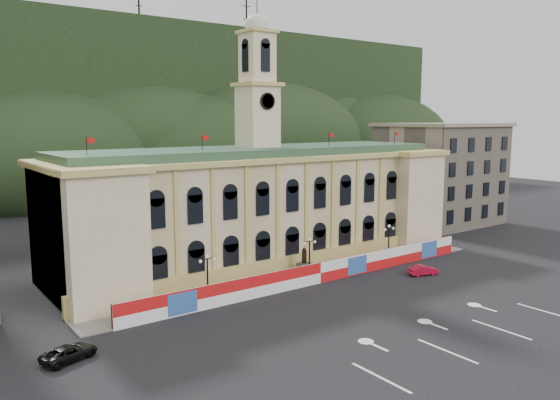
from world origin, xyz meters
TOP-DOWN VIEW (x-y plane):
  - ground at (0.00, 0.00)m, footprint 260.00×260.00m
  - lane_markings at (0.00, -5.00)m, footprint 26.00×10.00m
  - hill_ridge at (0.03, 121.99)m, footprint 230.00×80.00m
  - city_hall at (0.00, 27.63)m, footprint 56.20×17.60m
  - side_building_right at (43.00, 30.93)m, footprint 21.00×17.00m
  - hoarding_fence at (0.06, 15.07)m, footprint 50.00×0.44m
  - pavement at (0.00, 17.75)m, footprint 56.00×5.50m
  - statue at (0.00, 18.00)m, footprint 1.40×1.40m
  - lamp_left at (-14.00, 17.00)m, footprint 1.96×0.44m
  - lamp_center at (0.00, 17.00)m, footprint 1.96×0.44m
  - lamp_right at (14.00, 17.00)m, footprint 1.96×0.44m
  - red_sedan at (12.59, 9.94)m, footprint 3.39×4.56m
  - black_suv at (-30.00, 11.00)m, footprint 4.76×5.81m

SIDE VIEW (x-z plane):
  - ground at x=0.00m, z-range 0.00..0.00m
  - lane_markings at x=0.00m, z-range -0.01..0.01m
  - pavement at x=0.00m, z-range 0.00..0.16m
  - red_sedan at x=12.59m, z-range 0.00..1.27m
  - black_suv at x=-30.00m, z-range 0.00..1.28m
  - statue at x=0.00m, z-range -0.67..3.05m
  - hoarding_fence at x=0.06m, z-range 0.00..2.50m
  - lamp_left at x=-14.00m, z-range 0.50..5.65m
  - lamp_center at x=0.00m, z-range 0.50..5.65m
  - lamp_right at x=14.00m, z-range 0.50..5.65m
  - city_hall at x=0.00m, z-range -10.70..26.40m
  - side_building_right at x=43.00m, z-range 0.03..18.63m
  - hill_ridge at x=0.03m, z-range -12.52..51.48m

